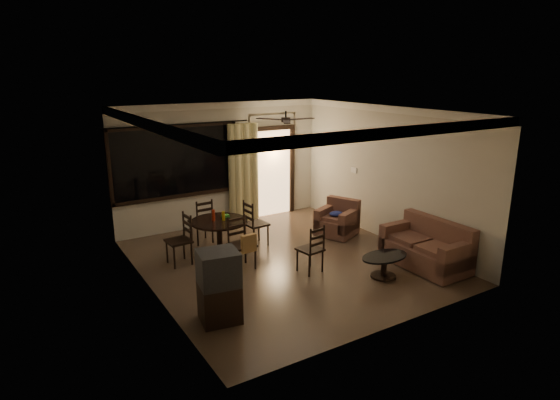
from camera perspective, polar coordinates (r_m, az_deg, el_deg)
ground at (r=8.89m, az=0.66°, el=-7.49°), size 5.50×5.50×0.00m
room_shell at (r=10.14m, az=-1.79°, el=6.18°), size 5.50×6.70×5.50m
dining_table at (r=9.13m, az=-7.40°, el=-3.34°), size 1.10×1.10×0.91m
dining_chair_west at (r=8.89m, az=-12.12°, el=-5.90°), size 0.45×0.45×0.95m
dining_chair_east at (r=9.61m, az=-2.95°, el=-3.90°), size 0.45×0.45×0.95m
dining_chair_south at (r=8.51m, az=-4.59°, el=-6.40°), size 0.45×0.50×0.95m
dining_chair_north at (r=9.88m, az=-9.53°, el=-3.55°), size 0.45×0.45×0.95m
tv_cabinet at (r=6.77m, az=-7.42°, el=-10.39°), size 0.63×0.58×1.06m
sofa at (r=9.00m, az=17.53°, el=-5.68°), size 0.84×1.57×0.84m
armchair at (r=10.27m, az=7.08°, el=-2.53°), size 0.99×0.99×0.76m
coffee_table at (r=8.36m, az=12.58°, el=-7.47°), size 0.91×0.54×0.40m
side_chair at (r=8.38m, az=3.73°, el=-7.05°), size 0.44×0.44×0.89m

